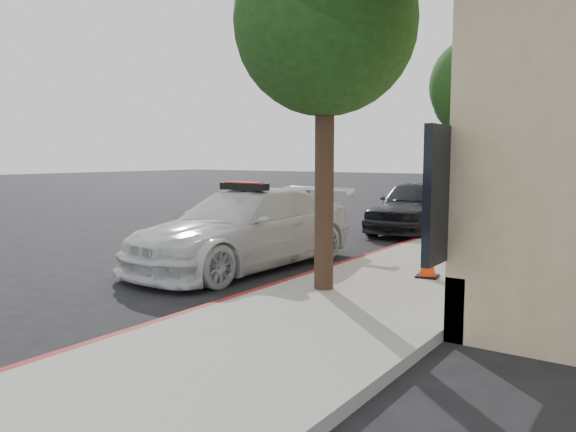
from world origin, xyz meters
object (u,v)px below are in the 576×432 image
Objects in this scene: parked_car_mid at (417,206)px; parked_car_far at (492,192)px; police_car at (244,228)px; fire_hydrant at (468,239)px; traffic_cone at (428,257)px.

parked_car_far is (-0.42, 9.82, -0.13)m from parked_car_mid.
fire_hydrant is at bearing 43.14° from police_car.
traffic_cone is (3.66, 0.52, -0.29)m from police_car.
police_car is 3.71m from traffic_cone.
parked_car_far is 5.73× the size of traffic_cone.
parked_car_mid is 4.79m from fire_hydrant.
parked_car_far is at bearing 101.08° from traffic_cone.
fire_hydrant is (3.12, -13.77, -0.15)m from parked_car_far.
parked_car_far reaches higher than fire_hydrant.
fire_hydrant is (2.70, -3.95, -0.28)m from parked_car_mid.
police_car is 7.58× the size of fire_hydrant.
fire_hydrant is 2.45m from traffic_cone.
fire_hydrant reaches higher than traffic_cone.
fire_hydrant is 1.05× the size of traffic_cone.
police_car reaches higher than parked_car_far.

